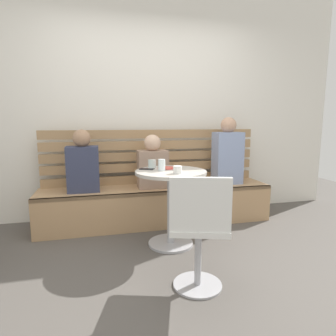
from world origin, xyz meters
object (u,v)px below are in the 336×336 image
(cup_glass_short, at_px, (152,164))
(person_child_left, at_px, (83,164))
(person_adult, at_px, (228,154))
(plate_small, at_px, (166,168))
(cup_ceramic_white, at_px, (178,170))
(booth_bench, at_px, (157,205))
(person_child_middle, at_px, (153,165))
(cafe_table, at_px, (170,193))
(phone_on_table, at_px, (147,169))
(cup_water_clear, at_px, (162,165))
(white_chair, at_px, (199,229))

(cup_glass_short, bearing_deg, person_child_left, 150.81)
(person_adult, bearing_deg, cup_glass_short, -158.56)
(person_child_left, xyz_separation_m, plate_small, (0.82, -0.48, 0.00))
(person_adult, bearing_deg, cup_ceramic_white, -137.29)
(booth_bench, distance_m, person_child_middle, 0.49)
(cafe_table, relative_size, person_child_middle, 1.20)
(cafe_table, bearing_deg, cup_ceramic_white, -81.69)
(person_child_middle, relative_size, plate_small, 3.63)
(phone_on_table, bearing_deg, cup_water_clear, -107.84)
(person_child_left, height_order, cup_glass_short, person_child_left)
(white_chair, distance_m, plate_small, 0.99)
(person_child_middle, distance_m, cup_water_clear, 0.61)
(person_adult, distance_m, plate_small, 1.03)
(white_chair, distance_m, person_adult, 1.73)
(cafe_table, bearing_deg, plate_small, 92.25)
(white_chair, height_order, person_child_left, person_child_left)
(person_child_middle, xyz_separation_m, cup_ceramic_white, (0.08, -0.78, 0.06))
(person_child_middle, height_order, phone_on_table, person_child_middle)
(cup_water_clear, bearing_deg, person_child_left, 140.95)
(cup_glass_short, distance_m, plate_small, 0.16)
(person_child_middle, xyz_separation_m, phone_on_table, (-0.15, -0.48, 0.03))
(person_child_left, height_order, phone_on_table, person_child_left)
(cup_water_clear, bearing_deg, phone_on_table, 136.49)
(booth_bench, distance_m, white_chair, 1.47)
(cafe_table, distance_m, person_adult, 1.13)
(white_chair, xyz_separation_m, person_child_middle, (-0.05, 1.43, 0.25))
(booth_bench, xyz_separation_m, person_child_middle, (-0.06, -0.03, 0.49))
(cafe_table, height_order, plate_small, plate_small)
(white_chair, relative_size, person_child_middle, 1.38)
(white_chair, xyz_separation_m, cup_ceramic_white, (0.03, 0.65, 0.31))
(person_child_middle, bearing_deg, person_adult, 1.20)
(white_chair, height_order, cup_glass_short, white_chair)
(person_child_left, bearing_deg, cafe_table, -36.94)
(booth_bench, relative_size, phone_on_table, 19.29)
(person_adult, distance_m, person_child_middle, 0.95)
(cup_ceramic_white, distance_m, cup_glass_short, 0.43)
(person_adult, relative_size, person_child_middle, 1.32)
(person_adult, bearing_deg, booth_bench, 179.66)
(cup_ceramic_white, bearing_deg, person_adult, 42.71)
(cup_glass_short, bearing_deg, booth_bench, 71.50)
(white_chair, xyz_separation_m, person_child_left, (-0.82, 1.43, 0.28))
(person_child_middle, bearing_deg, person_child_left, 179.58)
(cup_ceramic_white, bearing_deg, booth_bench, 91.42)
(cafe_table, distance_m, cup_ceramic_white, 0.31)
(cup_water_clear, height_order, phone_on_table, cup_water_clear)
(person_adult, height_order, cup_ceramic_white, person_adult)
(person_adult, distance_m, cup_glass_short, 1.10)
(person_child_middle, relative_size, phone_on_table, 4.41)
(cafe_table, xyz_separation_m, person_adult, (0.89, 0.64, 0.29))
(cafe_table, distance_m, cup_water_clear, 0.29)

